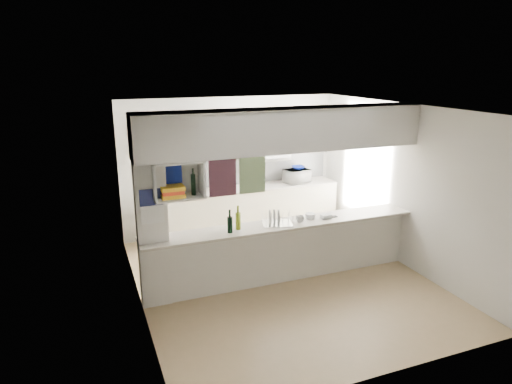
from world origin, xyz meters
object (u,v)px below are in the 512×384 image
microwave (297,176)px  bowl (298,167)px  dish_rack (277,218)px  wine_bottles (234,222)px

microwave → bowl: size_ratio=1.97×
microwave → dish_rack: microwave is taller
microwave → bowl: (0.04, 0.03, 0.16)m
bowl → wine_bottles: 2.97m
wine_bottles → microwave: bearing=46.2°
bowl → wine_bottles: bearing=-133.9°
bowl → wine_bottles: (-2.06, -2.14, -0.17)m
bowl → dish_rack: bowl is taller
dish_rack → wine_bottles: wine_bottles is taller
microwave → wine_bottles: wine_bottles is taller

